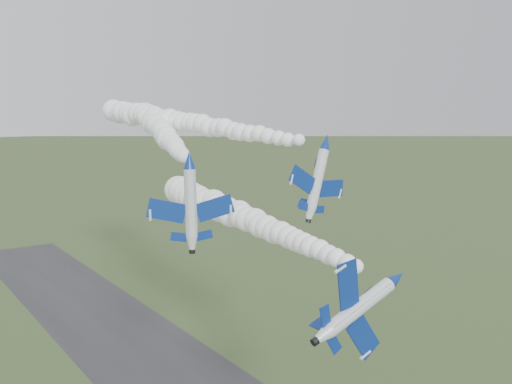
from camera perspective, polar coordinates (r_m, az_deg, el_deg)
jet_lead at (r=65.05m, az=13.94°, el=-8.41°), size 4.82×13.91×10.78m
smoke_trail_jet_lead at (r=89.32m, az=-1.00°, el=-2.67°), size 6.11×57.34×5.42m
jet_pair_left at (r=69.12m, az=-6.67°, el=3.22°), size 10.62×12.20×3.12m
smoke_trail_jet_pair_left at (r=108.33m, az=-9.73°, el=6.36°), size 31.33×70.44×5.33m
jet_pair_right at (r=80.61m, az=7.07°, el=5.00°), size 10.21×12.71×3.99m
smoke_trail_jet_pair_right at (r=110.76m, az=-7.01°, el=6.92°), size 9.20×70.10×5.17m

